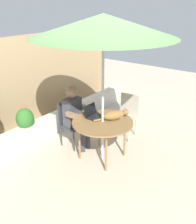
# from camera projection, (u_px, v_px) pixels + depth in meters

# --- Properties ---
(ground_plane) EXTENTS (14.00, 14.00, 0.00)m
(ground_plane) POSITION_uv_depth(u_px,v_px,m) (102.00, 157.00, 4.57)
(ground_plane) COLOR beige
(fence_back) EXTENTS (5.75, 0.08, 1.99)m
(fence_back) POSITION_uv_depth(u_px,v_px,m) (22.00, 83.00, 5.40)
(fence_back) COLOR tan
(fence_back) RESTS_ON ground
(planter_wall_low) EXTENTS (5.18, 0.20, 0.42)m
(planter_wall_low) POSITION_uv_depth(u_px,v_px,m) (49.00, 125.00, 5.28)
(planter_wall_low) COLOR beige
(planter_wall_low) RESTS_ON ground
(patio_table) EXTENTS (1.06, 1.06, 0.73)m
(patio_table) POSITION_uv_depth(u_px,v_px,m) (103.00, 124.00, 4.30)
(patio_table) COLOR olive
(patio_table) RESTS_ON ground
(patio_umbrella) EXTENTS (2.24, 2.24, 2.47)m
(patio_umbrella) POSITION_uv_depth(u_px,v_px,m) (103.00, 26.00, 3.63)
(patio_umbrella) COLOR #B7B7BC
(patio_umbrella) RESTS_ON ground
(chair_occupied) EXTENTS (0.40, 0.40, 0.89)m
(chair_occupied) POSITION_uv_depth(u_px,v_px,m) (70.00, 120.00, 4.81)
(chair_occupied) COLOR #33383F
(chair_occupied) RESTS_ON ground
(chair_empty) EXTENTS (0.44, 0.44, 0.89)m
(chair_empty) POSITION_uv_depth(u_px,v_px,m) (127.00, 112.00, 5.13)
(chair_empty) COLOR #B2A899
(chair_empty) RESTS_ON ground
(person_seated) EXTENTS (0.48, 0.48, 1.23)m
(person_seated) POSITION_uv_depth(u_px,v_px,m) (75.00, 114.00, 4.65)
(person_seated) COLOR #3F3F47
(person_seated) RESTS_ON ground
(laptop) EXTENTS (0.31, 0.26, 0.21)m
(laptop) POSITION_uv_depth(u_px,v_px,m) (92.00, 113.00, 4.44)
(laptop) COLOR black
(laptop) RESTS_ON patio_table
(cat) EXTENTS (0.56, 0.42, 0.17)m
(cat) POSITION_uv_depth(u_px,v_px,m) (115.00, 115.00, 4.32)
(cat) COLOR olive
(cat) RESTS_ON patio_table
(potted_plant_by_chair) EXTENTS (0.34, 0.34, 0.77)m
(potted_plant_by_chair) POSITION_uv_depth(u_px,v_px,m) (26.00, 124.00, 4.81)
(potted_plant_by_chair) COLOR #595654
(potted_plant_by_chair) RESTS_ON ground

